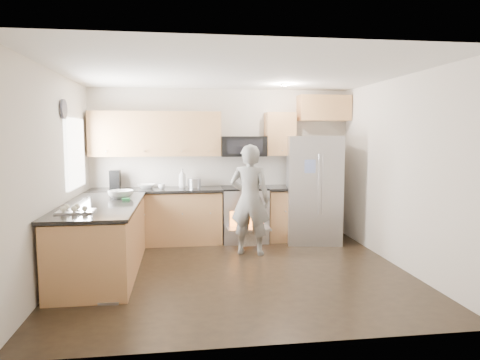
{
  "coord_description": "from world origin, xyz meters",
  "views": [
    {
      "loc": [
        -0.7,
        -5.46,
        1.81
      ],
      "look_at": [
        0.12,
        0.5,
        1.18
      ],
      "focal_mm": 32.0,
      "sensor_mm": 36.0,
      "label": 1
    }
  ],
  "objects": [
    {
      "name": "ground",
      "position": [
        0.0,
        0.0,
        0.0
      ],
      "size": [
        4.5,
        4.5,
        0.0
      ],
      "primitive_type": "plane",
      "color": "black",
      "rests_on": "ground"
    },
    {
      "name": "dish_rack",
      "position": [
        -1.6,
        -0.72,
        0.08
      ],
      "size": [
        0.49,
        0.41,
        0.28
      ],
      "rotation": [
        0.0,
        0.0,
        -0.11
      ],
      "color": "#B7B7BC",
      "rests_on": "ground"
    },
    {
      "name": "stove_range",
      "position": [
        0.35,
        1.69,
        0.68
      ],
      "size": [
        0.76,
        0.97,
        1.79
      ],
      "color": "#B7B7BC",
      "rests_on": "ground"
    },
    {
      "name": "peninsula",
      "position": [
        -1.75,
        0.25,
        0.46
      ],
      "size": [
        0.96,
        2.36,
        1.04
      ],
      "color": "#B97E4A",
      "rests_on": "ground"
    },
    {
      "name": "back_cabinet_run",
      "position": [
        -0.58,
        1.75,
        0.96
      ],
      "size": [
        4.45,
        0.64,
        2.5
      ],
      "color": "#B97E4A",
      "rests_on": "ground"
    },
    {
      "name": "room_shell",
      "position": [
        -0.04,
        0.02,
        1.67
      ],
      "size": [
        4.54,
        4.04,
        2.62
      ],
      "color": "beige",
      "rests_on": "ground"
    },
    {
      "name": "refrigerator",
      "position": [
        1.5,
        1.45,
        0.9
      ],
      "size": [
        0.98,
        0.82,
        1.79
      ],
      "rotation": [
        0.0,
        0.0,
        -0.17
      ],
      "color": "#B7B7BC",
      "rests_on": "ground"
    },
    {
      "name": "person",
      "position": [
        0.32,
        0.85,
        0.84
      ],
      "size": [
        0.71,
        0.59,
        1.68
      ],
      "primitive_type": "imported",
      "rotation": [
        0.0,
        0.0,
        2.78
      ],
      "color": "gray",
      "rests_on": "ground"
    }
  ]
}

